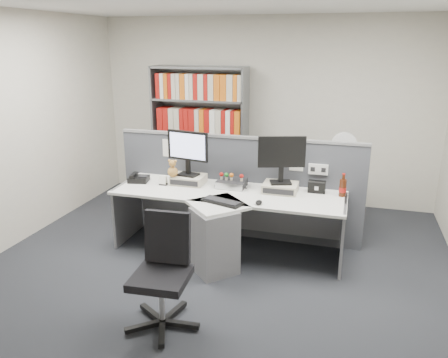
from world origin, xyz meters
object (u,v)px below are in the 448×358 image
(speaker, at_px, (317,187))
(cola_bottle, at_px, (343,188))
(office_chair, at_px, (163,269))
(desk_calendar, at_px, (163,181))
(monitor_left, at_px, (188,149))
(mouse, at_px, (259,202))
(shelving_unit, at_px, (200,136))
(keyboard, at_px, (222,202))
(filing_cabinet, at_px, (340,199))
(desk_fan, at_px, (344,148))
(desktop_pc, at_px, (232,183))
(desk_phone, at_px, (138,179))
(monitor_right, at_px, (282,156))
(desk, at_px, (223,221))

(speaker, bearing_deg, cola_bottle, -11.01)
(office_chair, bearing_deg, desk_calendar, 113.47)
(monitor_left, xyz_separation_m, speaker, (1.49, 0.10, -0.35))
(mouse, relative_size, shelving_unit, 0.05)
(keyboard, height_order, shelving_unit, shelving_unit)
(filing_cabinet, height_order, office_chair, office_chair)
(desk_fan, bearing_deg, filing_cabinet, 90.00)
(keyboard, bearing_deg, desktop_pc, 94.81)
(desktop_pc, bearing_deg, filing_cabinet, 39.50)
(filing_cabinet, bearing_deg, desk_phone, -154.50)
(desk_phone, xyz_separation_m, cola_bottle, (2.38, 0.15, 0.06))
(keyboard, distance_m, office_chair, 1.15)
(cola_bottle, bearing_deg, monitor_left, -178.55)
(monitor_right, distance_m, desk_phone, 1.75)
(keyboard, height_order, mouse, mouse)
(speaker, bearing_deg, desk_fan, 75.13)
(mouse, distance_m, shelving_unit, 2.34)
(desktop_pc, xyz_separation_m, office_chair, (-0.14, -1.66, -0.25))
(keyboard, distance_m, speaker, 1.11)
(desk, relative_size, keyboard, 5.51)
(desk_calendar, bearing_deg, desk, -17.00)
(desk_phone, relative_size, filing_cabinet, 0.37)
(desk_fan, bearing_deg, monitor_left, -149.69)
(monitor_right, distance_m, cola_bottle, 0.75)
(desk_fan, bearing_deg, speaker, -104.87)
(desk_calendar, height_order, office_chair, office_chair)
(monitor_left, xyz_separation_m, cola_bottle, (1.77, 0.04, -0.32))
(desk, xyz_separation_m, monitor_left, (-0.54, 0.38, 0.68))
(desk_calendar, xyz_separation_m, shelving_unit, (-0.10, 1.60, 0.21))
(monitor_right, distance_m, desktop_pc, 0.68)
(desk_calendar, relative_size, filing_cabinet, 0.16)
(mouse, bearing_deg, monitor_right, 72.03)
(mouse, height_order, speaker, speaker)
(desktop_pc, bearing_deg, office_chair, -94.79)
(desk, xyz_separation_m, desk_phone, (-1.14, 0.28, 0.30))
(mouse, relative_size, speaker, 0.57)
(mouse, xyz_separation_m, speaker, (0.54, 0.56, 0.04))
(monitor_right, relative_size, keyboard, 1.13)
(desk_calendar, bearing_deg, monitor_left, 27.84)
(monitor_left, bearing_deg, shelving_unit, 103.92)
(desktop_pc, bearing_deg, mouse, -48.53)
(mouse, relative_size, desk_fan, 0.20)
(desk_phone, bearing_deg, shelving_unit, 81.19)
(desk, relative_size, speaker, 13.54)
(filing_cabinet, bearing_deg, desk_calendar, -150.00)
(desktop_pc, distance_m, mouse, 0.64)
(monitor_right, distance_m, filing_cabinet, 1.44)
(mouse, height_order, filing_cabinet, mouse)
(desk, relative_size, desktop_pc, 8.08)
(desk, distance_m, cola_bottle, 1.36)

